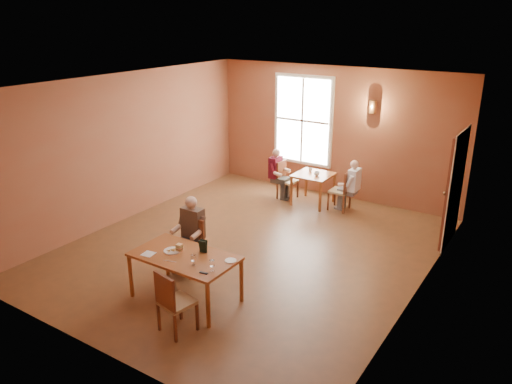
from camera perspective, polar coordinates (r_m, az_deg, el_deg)
The scene contains 29 objects.
ground at distance 9.23m, azimuth -0.68°, elevation -6.50°, with size 6.00×7.00×0.01m, color brown.
wall_back at distance 11.65m, azimuth 8.94°, elevation 6.72°, with size 6.00×0.04×3.00m, color brown.
wall_front at distance 6.27m, azimuth -18.85°, elevation -5.76°, with size 6.00×0.04×3.00m, color brown.
wall_left at distance 10.57m, azimuth -14.43°, elevation 4.99°, with size 0.04×7.00×3.00m, color brown.
wall_right at distance 7.52m, azimuth 18.67°, elevation -1.43°, with size 0.04×7.00×3.00m, color brown.
ceiling at distance 8.35m, azimuth -0.77°, elevation 12.30°, with size 6.00×7.00×0.04m, color white.
window at distance 11.90m, azimuth 5.35°, elevation 8.14°, with size 1.36×0.10×1.96m, color white.
door at distance 9.81m, azimuth 21.58°, elevation 0.32°, with size 0.12×1.04×2.10m, color maroon.
wall_sconce at distance 11.09m, azimuth 13.20°, elevation 9.48°, with size 0.16×0.16×0.28m, color brown.
main_table at distance 7.64m, azimuth -8.06°, elevation -9.62°, with size 1.56×0.88×0.73m, color brown, non-canonical shape.
chair_diner_main at distance 8.32m, azimuth -7.79°, elevation -6.30°, with size 0.40×0.40×0.91m, color #563414, non-canonical shape.
diner_main at distance 8.23m, azimuth -7.98°, elevation -5.42°, with size 0.49×0.49×1.22m, color black, non-canonical shape.
chair_empty at distance 6.91m, azimuth -9.02°, elevation -12.20°, with size 0.41×0.41×0.92m, color #3B2112, non-canonical shape.
plate_food at distance 7.60m, azimuth -9.55°, elevation -6.58°, with size 0.26×0.26×0.03m, color white.
sandwich at distance 7.57m, azimuth -8.75°, elevation -6.38°, with size 0.08×0.08×0.10m, color #DCB868.
goblet_b at distance 6.95m, azimuth -5.05°, elevation -8.34°, with size 0.07×0.07×0.18m, color white, non-canonical shape.
goblet_c at distance 7.12m, azimuth -7.17°, elevation -7.70°, with size 0.07×0.07×0.18m, color white, non-canonical shape.
menu_stand at distance 7.48m, azimuth -6.06°, elevation -6.18°, with size 0.12×0.06×0.20m, color black.
knife at distance 7.33m, azimuth -9.84°, elevation -7.79°, with size 0.20×0.02×0.00m, color silver.
napkin at distance 7.59m, azimuth -12.20°, elevation -6.93°, with size 0.17×0.17×0.01m, color white.
side_plate at distance 7.24m, azimuth -2.93°, elevation -7.83°, with size 0.17×0.17×0.01m, color white.
sunglasses at distance 6.95m, azimuth -6.00°, elevation -9.17°, with size 0.12×0.04×0.01m, color black.
second_table at distance 11.30m, azimuth 6.52°, elevation 0.36°, with size 0.79×0.79×0.70m, color brown, non-canonical shape.
chair_diner_white at distance 11.02m, azimuth 9.55°, elevation 0.22°, with size 0.40×0.40×0.90m, color #4E2613, non-canonical shape.
diner_white at distance 10.97m, azimuth 9.73°, elevation 0.71°, with size 0.44×0.44×1.11m, color white, non-canonical shape.
chair_diner_maroon at distance 11.56m, azimuth 3.66°, elevation 1.34°, with size 0.38×0.38×0.87m, color #5B311B, non-canonical shape.
diner_maroon at distance 11.54m, azimuth 3.54°, elevation 1.97°, with size 0.45×0.45×1.13m, color maroon, non-canonical shape.
cup_a at distance 11.07m, azimuth 6.96°, elevation 2.08°, with size 0.12×0.12×0.09m, color white.
cup_b at distance 11.36m, azimuth 6.23°, elevation 2.56°, with size 0.09×0.09×0.08m, color silver.
Camera 1 is at (4.60, -6.88, 4.09)m, focal length 35.00 mm.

